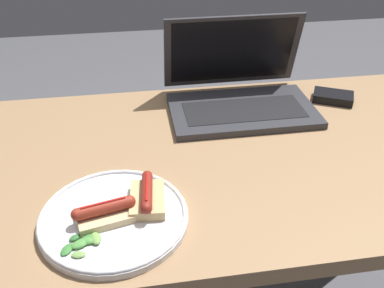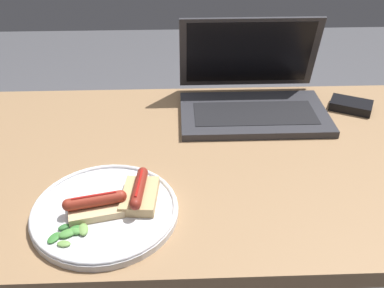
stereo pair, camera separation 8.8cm
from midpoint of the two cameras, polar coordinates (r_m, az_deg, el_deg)
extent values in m
cube|color=#93704C|center=(0.97, 4.80, -2.44)|extent=(1.46, 0.68, 0.04)
cube|color=#2D2D33|center=(1.11, 10.48, 3.91)|extent=(0.37, 0.22, 0.02)
cube|color=black|center=(1.10, 10.66, 4.00)|extent=(0.31, 0.12, 0.00)
cube|color=#2D2D33|center=(1.19, 9.76, 11.83)|extent=(0.37, 0.06, 0.21)
cube|color=black|center=(1.18, 9.80, 11.80)|extent=(0.34, 0.05, 0.18)
cylinder|color=silver|center=(0.81, -8.41, -9.06)|extent=(0.27, 0.27, 0.01)
torus|color=silver|center=(0.80, -8.46, -8.60)|extent=(0.27, 0.27, 0.01)
cube|color=#D6B784|center=(0.80, -9.57, -8.58)|extent=(0.11, 0.08, 0.01)
cylinder|color=maroon|center=(0.78, -9.70, -7.56)|extent=(0.10, 0.04, 0.02)
sphere|color=maroon|center=(0.78, -13.09, -8.05)|extent=(0.02, 0.02, 0.02)
sphere|color=maroon|center=(0.79, -6.34, -7.05)|extent=(0.02, 0.02, 0.02)
cylinder|color=red|center=(0.78, -9.78, -6.93)|extent=(0.08, 0.02, 0.01)
cube|color=tan|center=(0.81, -3.86, -7.04)|extent=(0.07, 0.10, 0.02)
cylinder|color=maroon|center=(0.80, -3.91, -5.94)|extent=(0.03, 0.09, 0.02)
sphere|color=maroon|center=(0.76, -4.28, -8.15)|extent=(0.02, 0.02, 0.02)
sphere|color=maroon|center=(0.83, -3.58, -3.92)|extent=(0.02, 0.02, 0.02)
cylinder|color=red|center=(0.79, -3.94, -5.36)|extent=(0.01, 0.08, 0.01)
ellipsoid|color=#4C8E3D|center=(0.76, -13.09, -11.66)|extent=(0.04, 0.03, 0.01)
ellipsoid|color=#709E4C|center=(0.76, -11.08, -11.25)|extent=(0.02, 0.03, 0.01)
ellipsoid|color=#387A33|center=(0.76, -14.73, -12.14)|extent=(0.03, 0.03, 0.01)
ellipsoid|color=#709E4C|center=(0.75, -13.44, -12.95)|extent=(0.02, 0.02, 0.01)
ellipsoid|color=#2D662D|center=(0.78, -13.58, -10.84)|extent=(0.02, 0.02, 0.01)
ellipsoid|color=#387A33|center=(0.77, -12.08, -11.12)|extent=(0.03, 0.02, 0.01)
ellipsoid|color=#4C8E3D|center=(0.76, -12.08, -11.45)|extent=(0.03, 0.02, 0.01)
cube|color=black|center=(1.22, 22.41, 4.73)|extent=(0.12, 0.11, 0.02)
camera|label=1|loc=(0.04, -87.14, 1.88)|focal=40.00mm
camera|label=2|loc=(0.04, 92.86, -1.88)|focal=40.00mm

